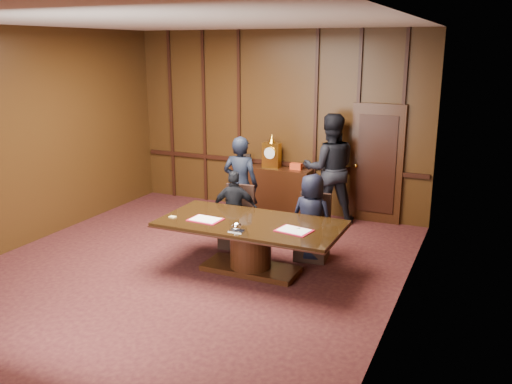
# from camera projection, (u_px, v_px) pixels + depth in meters

# --- Properties ---
(room) EXTENTS (7.00, 7.04, 3.50)m
(room) POSITION_uv_depth(u_px,v_px,m) (191.00, 154.00, 7.57)
(room) COLOR black
(room) RESTS_ON ground
(sideboard) EXTENTS (1.60, 0.45, 1.54)m
(sideboard) POSITION_uv_depth(u_px,v_px,m) (271.00, 188.00, 10.67)
(sideboard) COLOR black
(sideboard) RESTS_ON ground
(conference_table) EXTENTS (2.62, 1.32, 0.76)m
(conference_table) POSITION_uv_depth(u_px,v_px,m) (251.00, 238.00, 7.80)
(conference_table) COLOR black
(conference_table) RESTS_ON ground
(folder_left) EXTENTS (0.48, 0.36, 0.02)m
(folder_left) POSITION_uv_depth(u_px,v_px,m) (206.00, 220.00, 7.80)
(folder_left) COLOR maroon
(folder_left) RESTS_ON conference_table
(folder_right) EXTENTS (0.51, 0.41, 0.02)m
(folder_right) POSITION_uv_depth(u_px,v_px,m) (294.00, 230.00, 7.34)
(folder_right) COLOR maroon
(folder_right) RESTS_ON conference_table
(inkstand) EXTENTS (0.20, 0.14, 0.12)m
(inkstand) POSITION_uv_depth(u_px,v_px,m) (237.00, 227.00, 7.32)
(inkstand) COLOR white
(inkstand) RESTS_ON conference_table
(notepad) EXTENTS (0.11, 0.08, 0.01)m
(notepad) POSITION_uv_depth(u_px,v_px,m) (173.00, 217.00, 7.93)
(notepad) COLOR #E1BF6E
(notepad) RESTS_ON conference_table
(chair_left) EXTENTS (0.53, 0.53, 0.99)m
(chair_left) POSITION_uv_depth(u_px,v_px,m) (237.00, 228.00, 8.88)
(chair_left) COLOR black
(chair_left) RESTS_ON ground
(chair_right) EXTENTS (0.53, 0.53, 0.99)m
(chair_right) POSITION_uv_depth(u_px,v_px,m) (312.00, 240.00, 8.37)
(chair_right) COLOR black
(chair_right) RESTS_ON ground
(signatory_left) EXTENTS (0.81, 0.54, 1.28)m
(signatory_left) POSITION_uv_depth(u_px,v_px,m) (235.00, 210.00, 8.72)
(signatory_left) COLOR black
(signatory_left) RESTS_ON ground
(signatory_right) EXTENTS (0.71, 0.51, 1.35)m
(signatory_right) POSITION_uv_depth(u_px,v_px,m) (312.00, 217.00, 8.20)
(signatory_right) COLOR black
(signatory_right) RESTS_ON ground
(witness_left) EXTENTS (0.66, 0.47, 1.71)m
(witness_left) POSITION_uv_depth(u_px,v_px,m) (241.00, 185.00, 9.40)
(witness_left) COLOR black
(witness_left) RESTS_ON ground
(witness_right) EXTENTS (1.22, 1.11, 2.03)m
(witness_right) POSITION_uv_depth(u_px,v_px,m) (330.00, 169.00, 9.91)
(witness_right) COLOR black
(witness_right) RESTS_ON ground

